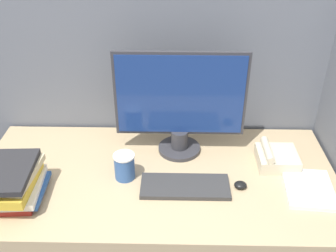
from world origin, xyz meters
TOP-DOWN VIEW (x-y plane):
  - cubicle_panel_rear at (0.00, 0.85)m, footprint 2.06×0.04m
  - desk at (0.00, 0.41)m, footprint 1.66×0.81m
  - monitor at (0.11, 0.61)m, footprint 0.62×0.21m
  - keyboard at (0.13, 0.32)m, footprint 0.39×0.16m
  - mouse at (0.37, 0.33)m, footprint 0.06×0.05m
  - coffee_cup at (-0.14, 0.39)m, footprint 0.10×0.10m
  - book_stack at (-0.59, 0.24)m, footprint 0.24×0.31m
  - desk_telephone at (0.56, 0.50)m, footprint 0.19×0.18m
  - paper_pile at (0.67, 0.31)m, footprint 0.23×0.27m

SIDE VIEW (x-z plane):
  - desk at x=0.00m, z-range 0.00..0.78m
  - keyboard at x=0.13m, z-range 0.78..0.80m
  - paper_pile at x=0.67m, z-range 0.78..0.80m
  - mouse at x=0.37m, z-range 0.78..0.80m
  - desk_telephone at x=0.56m, z-range 0.76..0.86m
  - cubicle_panel_rear at x=0.00m, z-range 0.00..1.64m
  - coffee_cup at x=-0.14m, z-range 0.78..0.90m
  - book_stack at x=-0.59m, z-range 0.78..0.94m
  - monitor at x=0.11m, z-range 0.77..1.29m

